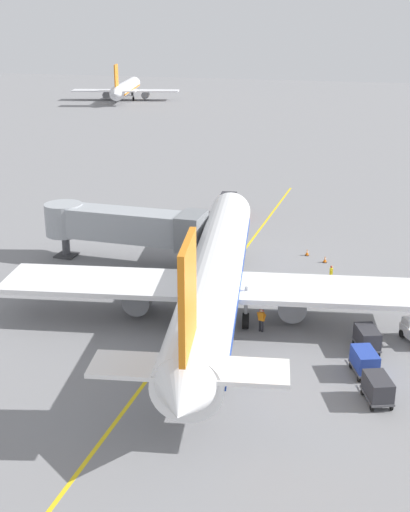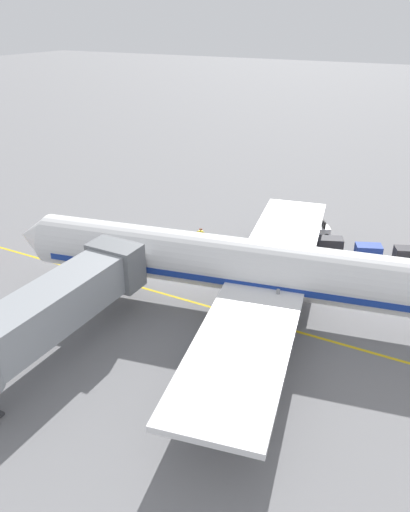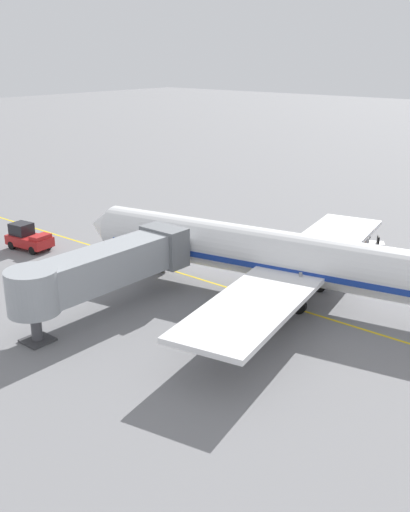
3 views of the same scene
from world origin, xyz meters
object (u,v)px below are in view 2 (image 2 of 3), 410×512
Objects in this scene: baggage_cart_third_in_train at (407,255)px; jet_bridge at (49,309)px; baggage_cart_front at (330,245)px; ground_crew_loader at (242,248)px; safety_cone_nose_right at (122,240)px; ground_crew_marshaller at (201,236)px; baggage_cart_second_in_train at (368,252)px; baggage_tug_lead at (315,230)px; parked_airliner at (259,268)px; safety_cone_nose_left at (145,236)px; ground_crew_wing_walker at (295,278)px.

jet_bridge is at bearing 143.26° from baggage_cart_third_in_train.
jet_bridge is 24.31m from baggage_cart_front.
baggage_cart_third_in_train is at bearing -68.19° from ground_crew_loader.
ground_crew_loader is at bearing -77.58° from safety_cone_nose_right.
ground_crew_marshaller is 7.22m from safety_cone_nose_right.
baggage_cart_second_in_train is 3.10m from baggage_cart_third_in_train.
baggage_cart_front is (21.65, -10.76, -2.51)m from jet_bridge.
baggage_cart_third_in_train is at bearing -72.74° from baggage_cart_second_in_train.
safety_cone_nose_right is at bearing 107.59° from baggage_cart_third_in_train.
baggage_tug_lead is at bearing -30.74° from ground_crew_loader.
baggage_cart_third_in_train is at bearing -74.89° from ground_crew_marshaller.
parked_airliner is 8.32m from ground_crew_loader.
baggage_cart_second_in_train is 19.61m from safety_cone_nose_left.
baggage_tug_lead is at bearing -51.96° from ground_crew_marshaller.
baggage_tug_lead is 0.94× the size of baggage_cart_second_in_train.
baggage_cart_second_in_train reaches higher than safety_cone_nose_left.
safety_cone_nose_left is 2.25m from safety_cone_nose_right.
ground_crew_wing_walker is 16.51m from safety_cone_nose_right.
baggage_cart_front is at bearing -11.63° from parked_airliner.
baggage_tug_lead is 10.72m from ground_crew_marshaller.
ground_crew_wing_walker reaches higher than safety_cone_nose_right.
parked_airliner is 14.14m from baggage_tug_lead.
parked_airliner reaches higher than baggage_cart_front.
safety_cone_nose_left is at bearing 101.79° from ground_crew_marshaller.
ground_crew_marshaller is 5.37m from safety_cone_nose_left.
safety_cone_nose_left is at bearing 16.69° from jet_bridge.
jet_bridge is 4.97× the size of baggage_cart_third_in_train.
ground_crew_wing_walker reaches higher than baggage_cart_second_in_train.
ground_crew_wing_walker reaches higher than baggage_cart_third_in_train.
parked_airliner is 13.75m from jet_bridge.
parked_airliner is at bearing 153.68° from baggage_cart_second_in_train.
ground_crew_loader is (-4.11, 9.60, 0.00)m from baggage_cart_second_in_train.
ground_crew_marshaller is (0.50, 4.22, 0.00)m from ground_crew_loader.
safety_cone_nose_right is at bearing 122.25° from baggage_tug_lead.
baggage_cart_front reaches higher than safety_cone_nose_right.
baggage_tug_lead is 17.77m from safety_cone_nose_right.
safety_cone_nose_right is (-7.41, 23.37, -0.66)m from baggage_cart_third_in_train.
baggage_tug_lead is at bearing 60.91° from baggage_cart_second_in_train.
parked_airliner is 13.44× the size of baggage_tug_lead.
parked_airliner reaches higher than ground_crew_marshaller.
baggage_cart_front is (10.87, -2.24, -2.24)m from parked_airliner.
baggage_cart_front is 7.17m from ground_crew_wing_walker.
parked_airliner is 2.54× the size of jet_bridge.
baggage_tug_lead is at bearing 76.05° from baggage_cart_third_in_train.
safety_cone_nose_right is (-2.38, 10.80, -0.66)m from ground_crew_loader.
ground_crew_loader is 2.86× the size of safety_cone_nose_left.
jet_bridge is at bearing 179.64° from ground_crew_marshaller.
ground_crew_wing_walker reaches higher than baggage_cart_front.
ground_crew_wing_walker reaches higher than baggage_tug_lead.
baggage_tug_lead is 8.60m from baggage_cart_third_in_train.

